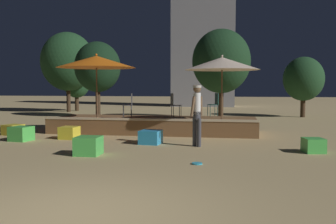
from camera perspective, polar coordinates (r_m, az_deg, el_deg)
name	(u,v)px	position (r m, az deg, el deg)	size (l,w,h in m)	color
ground_plane	(74,217)	(5.59, -14.18, -15.25)	(120.00, 120.00, 0.00)	tan
wooden_deck	(154,125)	(14.85, -2.14, -1.98)	(7.96, 2.55, 0.65)	brown
patio_umbrella_0	(96,62)	(14.43, -10.86, 7.52)	(2.95, 2.95, 3.05)	brown
patio_umbrella_1	(222,64)	(13.37, 8.24, 7.31)	(2.64, 2.64, 2.92)	brown
cube_seat_0	(13,130)	(15.17, -22.54, -2.51)	(0.77, 0.77, 0.39)	yellow
cube_seat_1	(151,137)	(11.87, -2.67, -3.84)	(0.70, 0.70, 0.43)	#2D9EDB
cube_seat_2	(313,145)	(11.07, 21.29, -4.76)	(0.62, 0.62, 0.40)	#4CC651
cube_seat_3	(69,133)	(13.42, -14.82, -3.07)	(0.61, 0.61, 0.43)	yellow
cube_seat_4	(21,134)	(13.44, -21.47, -3.09)	(0.71, 0.71, 0.48)	#4CC651
cube_seat_5	(88,146)	(10.19, -12.03, -5.05)	(0.64, 0.64, 0.49)	#4CC651
person_1	(197,111)	(11.30, 4.44, 0.15)	(0.37, 0.45, 1.86)	#3F3F47
bistro_chair_0	(215,102)	(14.73, 7.15, 1.49)	(0.45, 0.45, 0.90)	#1E4C47
bistro_chair_1	(130,103)	(14.28, -5.86, 1.42)	(0.42, 0.42, 0.90)	#47474C
bistro_chair_2	(174,103)	(14.11, 0.92, 1.41)	(0.40, 0.40, 0.90)	#2D3338
frisbee_disc	(197,163)	(8.86, 4.45, -7.83)	(0.25, 0.25, 0.03)	#33B2D8
background_tree_0	(68,62)	(27.39, -15.02, 7.41)	(3.73, 3.73, 5.59)	#3D2B1C
background_tree_1	(98,67)	(22.48, -10.69, 6.74)	(2.69, 2.69, 4.43)	#3D2B1C
background_tree_2	(304,79)	(23.35, 19.95, 4.75)	(2.34, 2.34, 3.54)	#3D2B1C
background_tree_3	(77,83)	(28.41, -13.77, 4.25)	(1.95, 1.95, 3.11)	#3D2B1C
background_tree_4	(221,61)	(20.58, 8.12, 7.65)	(3.14, 3.14, 4.90)	#3D2B1C
distant_building	(204,32)	(34.57, 5.49, 12.10)	(5.58, 3.05, 13.44)	gray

